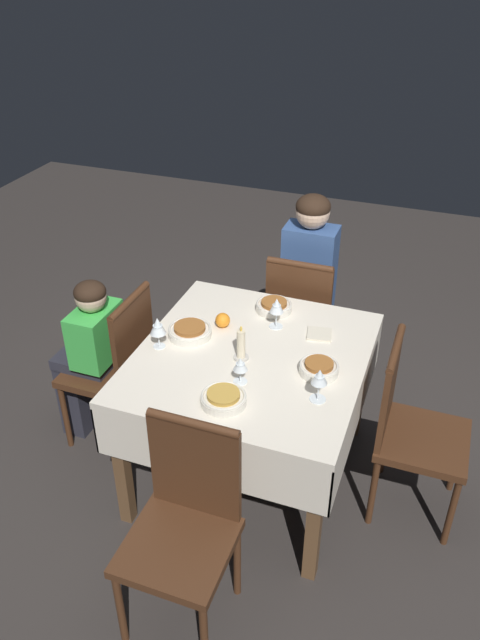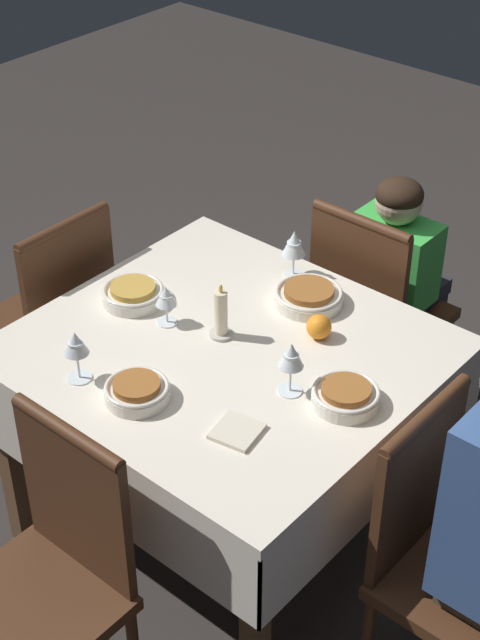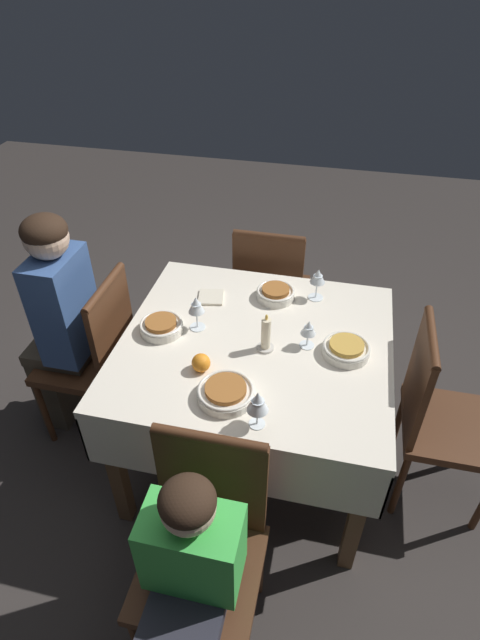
% 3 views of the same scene
% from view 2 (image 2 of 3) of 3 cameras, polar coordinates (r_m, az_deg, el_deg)
% --- Properties ---
extents(ground_plane, '(8.00, 8.00, 0.00)m').
position_cam_2_polar(ground_plane, '(3.36, -0.73, -12.10)').
color(ground_plane, '#332D2B').
extents(dining_table, '(1.13, 1.06, 0.77)m').
position_cam_2_polar(dining_table, '(2.90, -0.82, -3.20)').
color(dining_table, silver).
rests_on(dining_table, ground_plane).
extents(chair_east, '(0.41, 0.41, 0.93)m').
position_cam_2_polar(chair_east, '(2.66, 11.99, -13.09)').
color(chair_east, '#472816').
rests_on(chair_east, ground_plane).
extents(chair_north, '(0.41, 0.41, 0.93)m').
position_cam_2_polar(chair_north, '(3.48, 7.72, 0.68)').
color(chair_north, '#472816').
rests_on(chair_north, ground_plane).
extents(chair_west, '(0.41, 0.41, 0.93)m').
position_cam_2_polar(chair_west, '(3.47, -10.84, 0.20)').
color(chair_west, '#472816').
rests_on(chair_west, ground_plane).
extents(chair_south, '(0.41, 0.41, 0.93)m').
position_cam_2_polar(chair_south, '(2.61, -11.10, -14.27)').
color(chair_south, '#472816').
rests_on(chair_south, ground_plane).
extents(person_child_green, '(0.30, 0.33, 0.98)m').
position_cam_2_polar(person_child_green, '(3.59, 9.28, 2.20)').
color(person_child_green, '#282833').
rests_on(person_child_green, ground_plane).
extents(bowl_east, '(0.19, 0.19, 0.06)m').
position_cam_2_polar(bowl_east, '(2.64, 6.17, -4.38)').
color(bowl_east, silver).
rests_on(bowl_east, dining_table).
extents(wine_glass_east, '(0.07, 0.07, 0.16)m').
position_cam_2_polar(wine_glass_east, '(2.61, 2.99, -2.16)').
color(wine_glass_east, white).
rests_on(wine_glass_east, dining_table).
extents(bowl_north, '(0.21, 0.21, 0.06)m').
position_cam_2_polar(bowl_north, '(3.01, 4.02, 1.41)').
color(bowl_north, silver).
rests_on(bowl_north, dining_table).
extents(wine_glass_north, '(0.08, 0.08, 0.16)m').
position_cam_2_polar(wine_glass_north, '(3.10, 3.16, 4.43)').
color(wine_glass_north, white).
rests_on(wine_glass_north, dining_table).
extents(bowl_west, '(0.19, 0.19, 0.06)m').
position_cam_2_polar(bowl_west, '(3.04, -6.23, 1.55)').
color(bowl_west, silver).
rests_on(bowl_west, dining_table).
extents(wine_glass_west, '(0.06, 0.06, 0.13)m').
position_cam_2_polar(wine_glass_west, '(2.89, -4.33, 1.32)').
color(wine_glass_west, white).
rests_on(wine_glass_west, dining_table).
extents(bowl_south, '(0.18, 0.18, 0.06)m').
position_cam_2_polar(bowl_south, '(2.65, -6.02, -4.11)').
color(bowl_south, silver).
rests_on(bowl_south, dining_table).
extents(wine_glass_south, '(0.07, 0.07, 0.16)m').
position_cam_2_polar(wine_glass_south, '(2.69, -9.54, -1.45)').
color(wine_glass_south, white).
rests_on(wine_glass_south, dining_table).
extents(candle_centerpiece, '(0.07, 0.07, 0.18)m').
position_cam_2_polar(candle_centerpiece, '(2.85, -1.11, 0.22)').
color(candle_centerpiece, beige).
rests_on(candle_centerpiece, dining_table).
extents(orange_fruit, '(0.07, 0.07, 0.07)m').
position_cam_2_polar(orange_fruit, '(2.86, 4.62, -0.40)').
color(orange_fruit, orange).
rests_on(orange_fruit, dining_table).
extents(napkin_red_folded, '(0.13, 0.14, 0.01)m').
position_cam_2_polar(napkin_red_folded, '(2.55, -0.18, -6.49)').
color(napkin_red_folded, beige).
rests_on(napkin_red_folded, dining_table).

